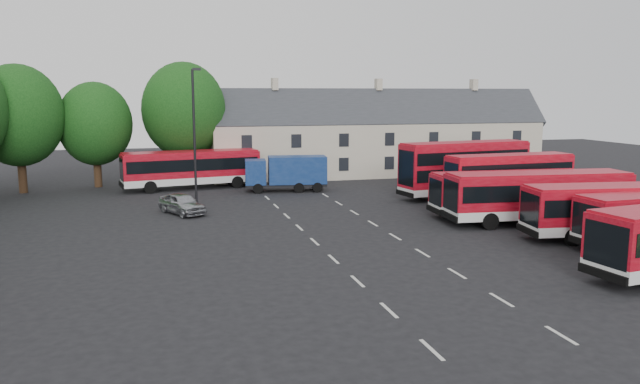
{
  "coord_description": "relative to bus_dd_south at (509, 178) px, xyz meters",
  "views": [
    {
      "loc": [
        -8.68,
        -32.23,
        8.5
      ],
      "look_at": [
        1.48,
        6.39,
        2.2
      ],
      "focal_mm": 35.0,
      "sensor_mm": 36.0,
      "label": 1
    }
  ],
  "objects": [
    {
      "name": "lamppost",
      "position": [
        -22.71,
        5.5,
        3.22
      ],
      "size": [
        0.72,
        0.3,
        10.35
      ],
      "rotation": [
        0.0,
        0.0,
        -0.07
      ],
      "color": "black",
      "rests_on": "ground"
    },
    {
      "name": "bus_north",
      "position": [
        -22.49,
        15.76,
        -0.25
      ],
      "size": [
        12.39,
        4.71,
        3.42
      ],
      "rotation": [
        0.0,
        0.0,
        0.17
      ],
      "color": "silver",
      "rests_on": "ground"
    },
    {
      "name": "bus_row_e",
      "position": [
        -1.68,
        -2.91,
        -0.42
      ],
      "size": [
        11.21,
        3.16,
        3.13
      ],
      "rotation": [
        0.0,
        0.0,
        -0.05
      ],
      "color": "silver",
      "rests_on": "ground"
    },
    {
      "name": "bus_row_c",
      "position": [
        0.84,
        -10.8,
        -0.36
      ],
      "size": [
        11.69,
        3.98,
        3.24
      ],
      "rotation": [
        0.0,
        0.0,
        -0.12
      ],
      "color": "silver",
      "rests_on": "ground"
    },
    {
      "name": "silver_car",
      "position": [
        -23.85,
        3.77,
        -1.55
      ],
      "size": [
        3.61,
        4.76,
        1.51
      ],
      "primitive_type": "imported",
      "rotation": [
        0.0,
        0.0,
        0.47
      ],
      "color": "#A2A4AA",
      "rests_on": "ground"
    },
    {
      "name": "bus_dd_north",
      "position": [
        -0.92,
        5.25,
        0.32
      ],
      "size": [
        11.5,
        4.23,
        4.61
      ],
      "rotation": [
        0.0,
        0.0,
        0.15
      ],
      "color": "silver",
      "rests_on": "ground"
    },
    {
      "name": "bus_dd_south",
      "position": [
        0.0,
        0.0,
        0.0
      ],
      "size": [
        9.98,
        2.87,
        4.04
      ],
      "rotation": [
        0.0,
        0.0,
        0.06
      ],
      "color": "silver",
      "rests_on": "ground"
    },
    {
      "name": "bus_row_d",
      "position": [
        -1.32,
        -5.68,
        -0.24
      ],
      "size": [
        12.32,
        3.78,
        3.43
      ],
      "rotation": [
        0.0,
        0.0,
        -0.08
      ],
      "color": "silver",
      "rests_on": "ground"
    },
    {
      "name": "ground",
      "position": [
        -16.78,
        -8.88,
        -2.3
      ],
      "size": [
        140.0,
        140.0,
        0.0
      ],
      "primitive_type": "plane",
      "color": "black",
      "rests_on": "ground"
    },
    {
      "name": "terrace_houses",
      "position": [
        -2.78,
        21.12,
        1.56
      ],
      "size": [
        35.7,
        7.13,
        10.06
      ],
      "color": "beige",
      "rests_on": "ground"
    },
    {
      "name": "box_truck",
      "position": [
        -14.45,
        12.14,
        -0.57
      ],
      "size": [
        7.28,
        3.07,
        3.09
      ],
      "rotation": [
        0.0,
        0.0,
        -0.13
      ],
      "color": "black",
      "rests_on": "ground"
    },
    {
      "name": "lane_markings",
      "position": [
        -14.28,
        -6.88,
        -2.3
      ],
      "size": [
        5.15,
        33.8,
        0.01
      ],
      "color": "beige",
      "rests_on": "ground"
    }
  ]
}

